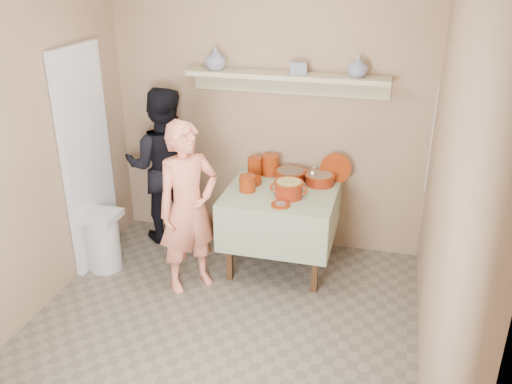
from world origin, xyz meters
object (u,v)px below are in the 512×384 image
(person_cook, at_px, (189,208))
(cazuela_rice, at_px, (289,188))
(person_helper, at_px, (164,166))
(trash_bin, at_px, (103,241))
(serving_table, at_px, (282,201))

(person_cook, distance_m, cazuela_rice, 0.87)
(cazuela_rice, bearing_deg, person_helper, 164.22)
(person_helper, height_order, trash_bin, person_helper)
(cazuela_rice, height_order, trash_bin, cazuela_rice)
(serving_table, relative_size, trash_bin, 1.74)
(person_cook, xyz_separation_m, cazuela_rice, (0.76, 0.40, 0.10))
(cazuela_rice, relative_size, trash_bin, 0.59)
(person_cook, bearing_deg, serving_table, -7.51)
(person_cook, bearing_deg, cazuela_rice, -18.79)
(cazuela_rice, bearing_deg, person_cook, -152.13)
(trash_bin, bearing_deg, person_helper, 66.03)
(serving_table, bearing_deg, trash_bin, -162.51)
(serving_table, height_order, cazuela_rice, cazuela_rice)
(person_cook, distance_m, person_helper, 0.96)
(person_cook, height_order, cazuela_rice, person_cook)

